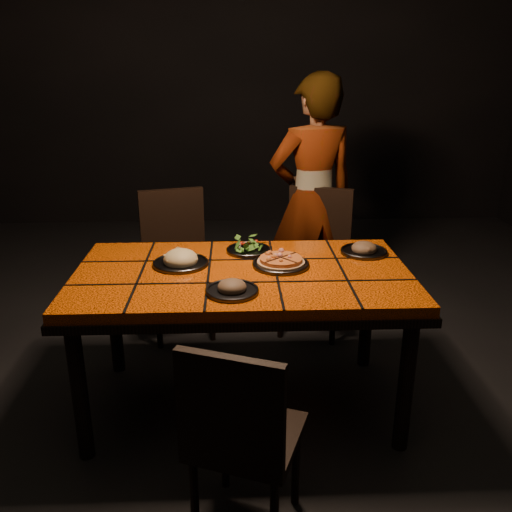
{
  "coord_description": "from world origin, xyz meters",
  "views": [
    {
      "loc": [
        -0.04,
        -2.42,
        1.69
      ],
      "look_at": [
        0.07,
        0.01,
        0.82
      ],
      "focal_mm": 38.0,
      "sensor_mm": 36.0,
      "label": 1
    }
  ],
  "objects_px": {
    "chair_far_right": "(316,250)",
    "chair_near": "(240,432)",
    "dining_table": "(242,286)",
    "diner": "(312,201)",
    "plate_pizza": "(281,263)",
    "chair_far_left": "(176,252)",
    "plate_pasta": "(181,260)"
  },
  "relations": [
    {
      "from": "chair_far_right",
      "to": "plate_pasta",
      "type": "height_order",
      "value": "chair_far_right"
    },
    {
      "from": "chair_near",
      "to": "chair_far_right",
      "type": "bearing_deg",
      "value": -85.91
    },
    {
      "from": "chair_near",
      "to": "plate_pizza",
      "type": "relative_size",
      "value": 2.51
    },
    {
      "from": "chair_near",
      "to": "chair_far_right",
      "type": "relative_size",
      "value": 0.89
    },
    {
      "from": "dining_table",
      "to": "diner",
      "type": "xyz_separation_m",
      "value": [
        0.49,
        1.09,
        0.15
      ]
    },
    {
      "from": "chair_near",
      "to": "chair_far_right",
      "type": "height_order",
      "value": "chair_far_right"
    },
    {
      "from": "chair_near",
      "to": "chair_far_left",
      "type": "xyz_separation_m",
      "value": [
        -0.39,
        1.76,
        0.06
      ]
    },
    {
      "from": "chair_far_right",
      "to": "chair_near",
      "type": "bearing_deg",
      "value": -87.22
    },
    {
      "from": "dining_table",
      "to": "plate_pizza",
      "type": "relative_size",
      "value": 4.93
    },
    {
      "from": "diner",
      "to": "chair_near",
      "type": "bearing_deg",
      "value": 60.64
    },
    {
      "from": "chair_far_left",
      "to": "plate_pasta",
      "type": "height_order",
      "value": "chair_far_left"
    },
    {
      "from": "diner",
      "to": "plate_pizza",
      "type": "distance_m",
      "value": 1.08
    },
    {
      "from": "chair_far_left",
      "to": "plate_pasta",
      "type": "xyz_separation_m",
      "value": [
        0.11,
        -0.82,
        0.24
      ]
    },
    {
      "from": "chair_far_right",
      "to": "plate_pizza",
      "type": "relative_size",
      "value": 2.82
    },
    {
      "from": "plate_pizza",
      "to": "chair_far_right",
      "type": "bearing_deg",
      "value": 70.14
    },
    {
      "from": "chair_far_right",
      "to": "plate_pasta",
      "type": "relative_size",
      "value": 3.39
    },
    {
      "from": "chair_near",
      "to": "plate_pasta",
      "type": "bearing_deg",
      "value": -52.89
    },
    {
      "from": "dining_table",
      "to": "diner",
      "type": "bearing_deg",
      "value": 65.84
    },
    {
      "from": "chair_far_left",
      "to": "plate_pasta",
      "type": "bearing_deg",
      "value": -97.33
    },
    {
      "from": "chair_near",
      "to": "chair_far_right",
      "type": "distance_m",
      "value": 1.84
    },
    {
      "from": "dining_table",
      "to": "chair_near",
      "type": "distance_m",
      "value": 0.87
    },
    {
      "from": "chair_near",
      "to": "diner",
      "type": "height_order",
      "value": "diner"
    },
    {
      "from": "dining_table",
      "to": "chair_near",
      "type": "xyz_separation_m",
      "value": [
        -0.03,
        -0.85,
        -0.2
      ]
    },
    {
      "from": "chair_near",
      "to": "chair_far_left",
      "type": "bearing_deg",
      "value": -56.81
    },
    {
      "from": "chair_near",
      "to": "dining_table",
      "type": "bearing_deg",
      "value": -71.04
    },
    {
      "from": "chair_far_right",
      "to": "plate_pasta",
      "type": "xyz_separation_m",
      "value": [
        -0.8,
        -0.82,
        0.24
      ]
    },
    {
      "from": "chair_far_left",
      "to": "plate_pizza",
      "type": "xyz_separation_m",
      "value": [
        0.6,
        -0.85,
        0.24
      ]
    },
    {
      "from": "diner",
      "to": "chair_far_right",
      "type": "bearing_deg",
      "value": 79.36
    },
    {
      "from": "chair_near",
      "to": "chair_far_right",
      "type": "xyz_separation_m",
      "value": [
        0.53,
        1.76,
        0.06
      ]
    },
    {
      "from": "chair_near",
      "to": "chair_far_left",
      "type": "distance_m",
      "value": 1.8
    },
    {
      "from": "dining_table",
      "to": "chair_far_left",
      "type": "bearing_deg",
      "value": 114.53
    },
    {
      "from": "dining_table",
      "to": "chair_near",
      "type": "relative_size",
      "value": 1.96
    }
  ]
}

